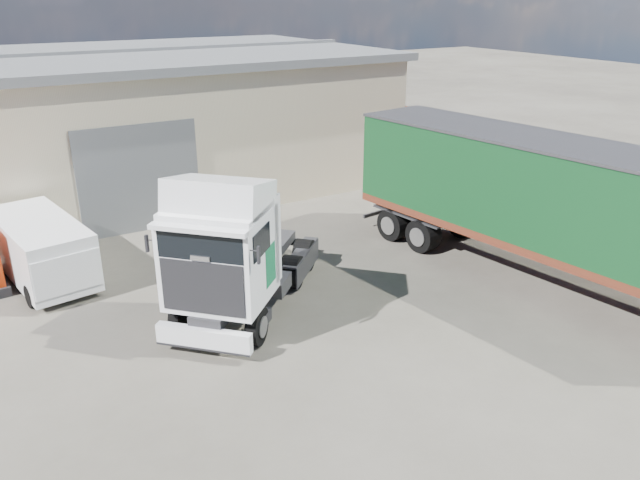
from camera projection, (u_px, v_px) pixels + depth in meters
ground at (361, 347)px, 14.21m from camera, size 120.00×120.00×0.00m
brick_boundary_wall at (519, 167)px, 24.04m from camera, size 0.35×26.00×2.50m
tractor_unit at (233, 257)px, 14.91m from camera, size 5.56×5.50×3.86m
box_trailer at (541, 196)px, 16.84m from camera, size 4.06×12.08×3.94m
panel_van at (43, 251)px, 17.10m from camera, size 2.37×4.51×1.76m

